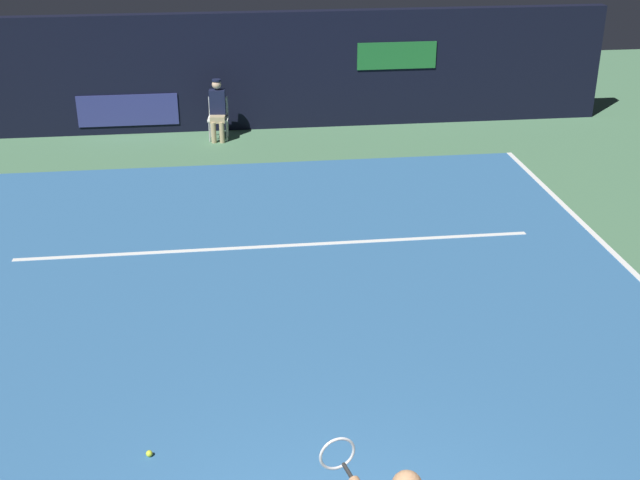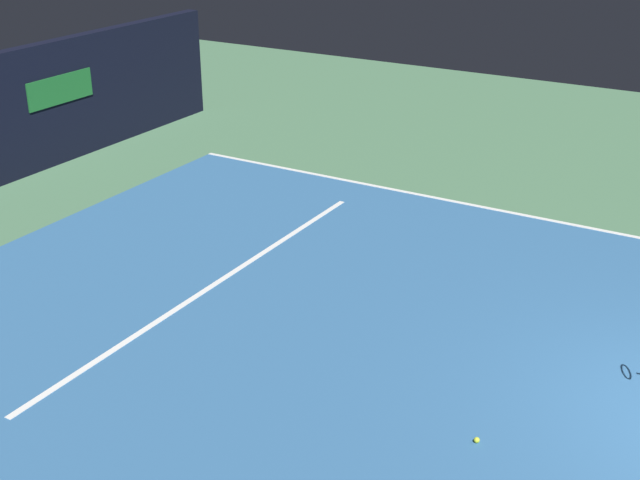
% 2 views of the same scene
% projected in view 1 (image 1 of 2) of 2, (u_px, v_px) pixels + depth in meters
% --- Properties ---
extents(ground_plane, '(31.84, 31.84, 0.00)m').
position_uv_depth(ground_plane, '(290.00, 314.00, 11.19)').
color(ground_plane, '#4C7A56').
extents(court_surface, '(10.44, 12.38, 0.01)m').
position_uv_depth(court_surface, '(290.00, 314.00, 11.19)').
color(court_surface, '#336699').
rests_on(court_surface, ground).
extents(line_service, '(8.15, 0.10, 0.01)m').
position_uv_depth(line_service, '(278.00, 246.00, 13.14)').
color(line_service, white).
rests_on(line_service, court_surface).
extents(back_wall, '(16.09, 0.33, 2.60)m').
position_uv_depth(back_wall, '(253.00, 71.00, 18.52)').
color(back_wall, black).
rests_on(back_wall, ground).
extents(line_judge_on_chair, '(0.47, 0.55, 1.32)m').
position_uv_depth(line_judge_on_chair, '(218.00, 109.00, 17.97)').
color(line_judge_on_chair, white).
rests_on(line_judge_on_chair, ground).
extents(tennis_ball, '(0.07, 0.07, 0.07)m').
position_uv_depth(tennis_ball, '(149.00, 454.00, 8.48)').
color(tennis_ball, '#CCE033').
rests_on(tennis_ball, court_surface).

